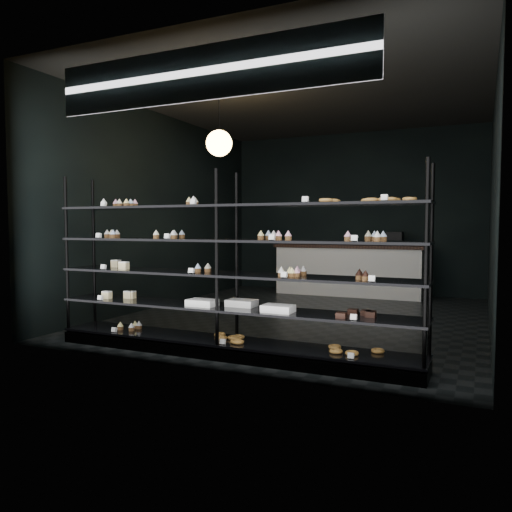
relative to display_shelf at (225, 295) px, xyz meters
The scene contains 5 objects.
room 2.64m from the display_shelf, 89.58° to the left, with size 5.01×6.01×3.20m.
display_shelf is the anchor object (origin of this frame).
signage 2.17m from the display_shelf, 87.83° to the right, with size 3.30×0.05×0.50m.
pendant_lamp 2.44m from the display_shelf, 120.67° to the left, with size 0.35×0.35×0.90m.
service_counter 4.95m from the display_shelf, 89.12° to the left, with size 2.87×0.65×1.23m.
Camera 1 is at (2.39, -6.98, 1.35)m, focal length 35.00 mm.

